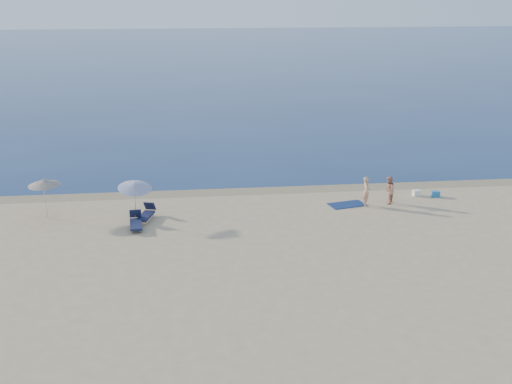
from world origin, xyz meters
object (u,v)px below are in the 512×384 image
person_left (366,191)px  blue_cooler (435,194)px  person_right (389,190)px  umbrella_near (135,186)px

person_left → blue_cooler: size_ratio=3.56×
person_left → blue_cooler: 4.59m
person_left → blue_cooler: person_left is taller
person_right → blue_cooler: 3.24m
blue_cooler → umbrella_near: (-16.75, -2.05, 1.73)m
person_left → person_right: person_left is taller
person_left → umbrella_near: (-12.33, -0.97, 1.07)m
person_left → blue_cooler: bearing=-70.9°
blue_cooler → person_right: bearing=-155.3°
person_left → person_right: (1.34, 0.23, -0.05)m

